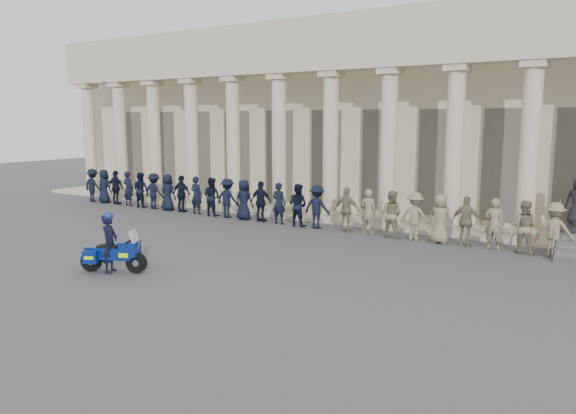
{
  "coord_description": "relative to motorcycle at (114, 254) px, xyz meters",
  "views": [
    {
      "loc": [
        10.08,
        -12.8,
        4.31
      ],
      "look_at": [
        0.6,
        1.8,
        1.6
      ],
      "focal_mm": 35.0,
      "sensor_mm": 36.0,
      "label": 1
    }
  ],
  "objects": [
    {
      "name": "rider",
      "position": [
        -0.1,
        -0.05,
        0.34
      ],
      "size": [
        0.63,
        0.73,
        1.77
      ],
      "rotation": [
        0.0,
        0.0,
        2.01
      ],
      "color": "black",
      "rests_on": "ground"
    },
    {
      "name": "motorcycle",
      "position": [
        0.0,
        0.0,
        0.0
      ],
      "size": [
        1.82,
        1.21,
        1.26
      ],
      "rotation": [
        0.0,
        0.0,
        0.44
      ],
      "color": "black",
      "rests_on": "ground"
    },
    {
      "name": "ground",
      "position": [
        2.54,
        2.46,
        -0.54
      ],
      "size": [
        90.0,
        90.0,
        0.0
      ],
      "primitive_type": "plane",
      "color": "#434346",
      "rests_on": "ground"
    },
    {
      "name": "building",
      "position": [
        2.54,
        17.2,
        3.98
      ],
      "size": [
        40.0,
        12.5,
        9.0
      ],
      "color": "#C1B290",
      "rests_on": "ground"
    },
    {
      "name": "officer_rank",
      "position": [
        -1.01,
        8.82,
        0.33
      ],
      "size": [
        23.54,
        0.66,
        1.75
      ],
      "color": "black",
      "rests_on": "ground"
    }
  ]
}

